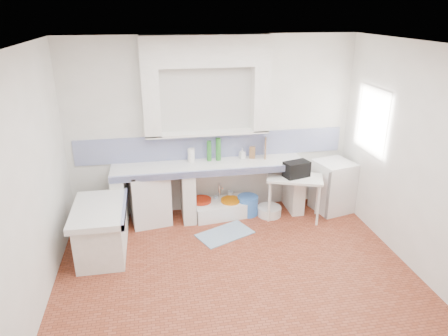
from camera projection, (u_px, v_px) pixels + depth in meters
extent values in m
plane|color=brown|center=(238.00, 279.00, 5.08)|extent=(4.50, 4.50, 0.00)
plane|color=white|center=(242.00, 46.00, 4.05)|extent=(4.50, 4.50, 0.00)
plane|color=white|center=(213.00, 127.00, 6.40)|extent=(4.50, 0.00, 4.50)
plane|color=white|center=(303.00, 288.00, 2.74)|extent=(4.50, 0.00, 4.50)
plane|color=white|center=(27.00, 190.00, 4.20)|extent=(0.00, 4.50, 4.50)
plane|color=white|center=(421.00, 163.00, 4.94)|extent=(0.00, 4.50, 4.50)
cube|color=white|center=(206.00, 51.00, 5.84)|extent=(1.90, 0.25, 0.45)
cube|color=#342010|center=(383.00, 121.00, 5.99)|extent=(0.35, 0.86, 1.06)
cube|color=white|center=(378.00, 96.00, 5.83)|extent=(0.01, 0.84, 0.24)
cube|color=white|center=(210.00, 166.00, 6.31)|extent=(3.00, 0.60, 0.08)
cube|color=navy|center=(212.00, 173.00, 6.05)|extent=(3.00, 0.04, 0.10)
cube|color=white|center=(120.00, 200.00, 6.24)|extent=(0.20, 0.55, 0.82)
cube|color=white|center=(188.00, 194.00, 6.41)|extent=(0.20, 0.55, 0.82)
cube|color=white|center=(294.00, 186.00, 6.70)|extent=(0.20, 0.55, 0.82)
cube|color=white|center=(99.00, 210.00, 5.38)|extent=(0.70, 1.10, 0.08)
cube|color=white|center=(102.00, 233.00, 5.51)|extent=(0.60, 1.00, 0.62)
cube|color=navy|center=(125.00, 208.00, 5.44)|extent=(0.04, 1.10, 0.10)
cube|color=navy|center=(213.00, 146.00, 6.50)|extent=(4.27, 0.03, 0.40)
cube|color=white|center=(150.00, 197.00, 6.32)|extent=(0.66, 0.65, 0.82)
cube|color=white|center=(221.00, 209.00, 6.60)|extent=(0.94, 0.58, 0.21)
cube|color=white|center=(294.00, 198.00, 6.44)|extent=(0.96, 0.73, 0.04)
cube|color=white|center=(333.00, 186.00, 6.68)|extent=(0.66, 0.66, 0.84)
cylinder|color=#B0240C|center=(202.00, 207.00, 6.59)|extent=(0.32, 0.32, 0.29)
cylinder|color=#D56D03|center=(230.00, 207.00, 6.59)|extent=(0.40, 0.40, 0.28)
cylinder|color=#3873D2|center=(248.00, 205.00, 6.62)|extent=(0.38, 0.38, 0.31)
cylinder|color=white|center=(269.00, 211.00, 6.61)|extent=(0.48, 0.48, 0.15)
cylinder|color=silver|center=(216.00, 204.00, 6.72)|extent=(0.09, 0.09, 0.28)
cylinder|color=silver|center=(230.00, 201.00, 6.76)|extent=(0.12, 0.12, 0.34)
cube|color=black|center=(297.00, 169.00, 6.29)|extent=(0.43, 0.32, 0.24)
cylinder|color=#2B762A|center=(209.00, 151.00, 6.37)|extent=(0.08, 0.08, 0.32)
cylinder|color=#2B762A|center=(218.00, 149.00, 6.39)|extent=(0.08, 0.08, 0.36)
cube|color=olive|center=(252.00, 153.00, 6.51)|extent=(0.11, 0.10, 0.19)
cube|color=olive|center=(265.00, 148.00, 6.53)|extent=(0.08, 0.22, 0.30)
cylinder|color=white|center=(191.00, 155.00, 6.34)|extent=(0.12, 0.12, 0.22)
imported|color=white|center=(242.00, 153.00, 6.49)|extent=(0.10, 0.10, 0.17)
cube|color=#376693|center=(225.00, 234.00, 6.08)|extent=(0.92, 0.75, 0.01)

